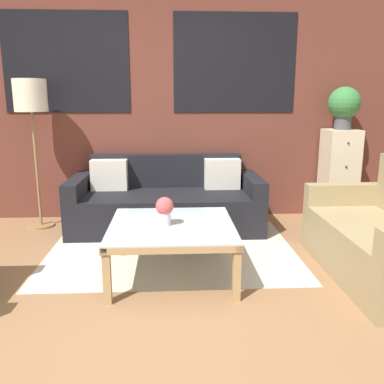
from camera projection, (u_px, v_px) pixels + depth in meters
The scene contains 9 objects.
ground_plane at pixel (141, 318), 2.66m from camera, with size 16.00×16.00×0.00m, color #8E6642.
wall_back_brick at pixel (152, 98), 4.72m from camera, with size 8.40×0.09×2.80m.
rug at pixel (172, 249), 3.87m from camera, with size 2.30×1.71×0.00m.
couch_dark at pixel (166, 203), 4.50m from camera, with size 2.05×0.88×0.78m.
coffee_table at pixel (172, 231), 3.24m from camera, with size 0.98×0.98×0.43m.
floor_lamp at pixel (31, 102), 4.28m from camera, with size 0.34×0.34×1.61m.
drawer_cabinet at pixel (338, 175), 4.76m from camera, with size 0.36×0.40×1.06m.
potted_plant at pixel (344, 105), 4.58m from camera, with size 0.36×0.36×0.48m.
flower_vase at pixel (165, 209), 3.17m from camera, with size 0.14×0.14×0.22m.
Camera 1 is at (0.21, -2.42, 1.40)m, focal length 38.00 mm.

